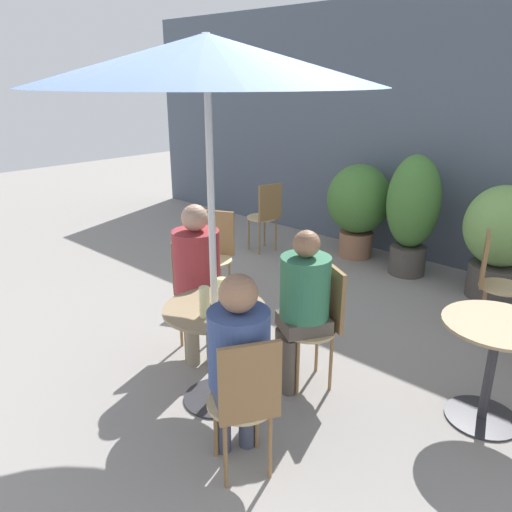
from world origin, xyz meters
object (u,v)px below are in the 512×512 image
at_px(cafe_table_near, 215,337).
at_px(bistro_chair_6, 266,212).
at_px(potted_plant_0, 358,203).
at_px(seated_person_1, 303,297).
at_px(cafe_table_far, 493,354).
at_px(seated_person_2, 197,270).
at_px(beer_glass_1, 204,302).
at_px(bistro_chair_3, 216,248).
at_px(beer_glass_0, 222,289).
at_px(seated_person_0, 238,355).
at_px(bistro_chair_1, 321,316).
at_px(umbrella, 207,61).
at_px(potted_plant_2, 501,236).
at_px(bistro_chair_2, 195,287).
at_px(bistro_chair_0, 246,397).
at_px(potted_plant_1, 413,210).
at_px(bistro_chair_5, 493,275).

height_order(cafe_table_near, bistro_chair_6, bistro_chair_6).
bearing_deg(potted_plant_0, seated_person_1, -65.69).
distance_m(cafe_table_far, seated_person_2, 2.11).
relative_size(beer_glass_1, potted_plant_0, 0.17).
xyz_separation_m(bistro_chair_3, potted_plant_0, (0.34, 2.05, 0.14)).
xyz_separation_m(bistro_chair_3, beer_glass_0, (1.17, -1.03, 0.25)).
height_order(seated_person_0, beer_glass_1, seated_person_0).
bearing_deg(cafe_table_far, cafe_table_near, -144.33).
bearing_deg(bistro_chair_1, seated_person_2, -128.99).
bearing_deg(seated_person_1, umbrella, -90.00).
xyz_separation_m(bistro_chair_3, potted_plant_2, (2.03, 1.93, 0.11)).
height_order(seated_person_1, potted_plant_2, seated_person_1).
relative_size(bistro_chair_2, seated_person_1, 0.76).
relative_size(cafe_table_near, potted_plant_0, 0.61).
xyz_separation_m(bistro_chair_6, beer_glass_1, (1.86, -2.68, 0.27)).
relative_size(bistro_chair_0, potted_plant_2, 0.78).
height_order(bistro_chair_0, potted_plant_2, potted_plant_2).
bearing_deg(cafe_table_far, potted_plant_2, 107.19).
height_order(beer_glass_0, potted_plant_0, potted_plant_0).
distance_m(bistro_chair_3, potted_plant_1, 2.23).
bearing_deg(bistro_chair_1, bistro_chair_6, 169.94).
height_order(bistro_chair_1, bistro_chair_6, same).
distance_m(bistro_chair_0, bistro_chair_3, 2.44).
bearing_deg(bistro_chair_0, bistro_chair_5, -156.92).
bearing_deg(seated_person_1, seated_person_0, -44.97).
bearing_deg(seated_person_0, potted_plant_2, -153.85).
bearing_deg(bistro_chair_5, cafe_table_near, 137.26).
height_order(bistro_chair_2, bistro_chair_3, same).
bearing_deg(bistro_chair_3, seated_person_0, -65.02).
distance_m(bistro_chair_0, bistro_chair_2, 1.52).
bearing_deg(potted_plant_0, bistro_chair_1, -63.29).
bearing_deg(bistro_chair_3, potted_plant_0, 55.46).
bearing_deg(bistro_chair_2, bistro_chair_1, -45.00).
bearing_deg(bistro_chair_2, bistro_chair_5, -10.82).
height_order(bistro_chair_6, potted_plant_2, potted_plant_2).
bearing_deg(beer_glass_1, bistro_chair_5, 68.20).
height_order(bistro_chair_2, umbrella, umbrella).
distance_m(bistro_chair_0, potted_plant_1, 3.57).
distance_m(seated_person_0, potted_plant_0, 3.80).
height_order(beer_glass_1, umbrella, umbrella).
bearing_deg(seated_person_0, bistro_chair_6, -110.08).
distance_m(cafe_table_far, bistro_chair_2, 2.19).
relative_size(bistro_chair_1, seated_person_2, 0.72).
distance_m(bistro_chair_1, potted_plant_0, 2.86).
relative_size(bistro_chair_5, seated_person_2, 0.72).
height_order(bistro_chair_2, potted_plant_1, potted_plant_1).
height_order(cafe_table_far, bistro_chair_3, bistro_chair_3).
relative_size(cafe_table_far, seated_person_2, 0.57).
bearing_deg(beer_glass_0, umbrella, -64.49).
relative_size(bistro_chair_3, seated_person_0, 0.76).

